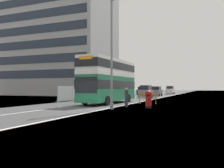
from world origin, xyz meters
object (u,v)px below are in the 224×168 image
at_px(red_pillar_postbox, 148,98).
at_px(car_receding_far, 142,91).
at_px(double_decker_bus, 109,80).
at_px(car_oncoming_near, 146,92).
at_px(pedestrian_at_kerb, 126,97).
at_px(car_far_side, 170,90).
at_px(car_receding_mid, 156,92).
at_px(lamppost_foreground, 112,56).
at_px(roadworks_barrier, 148,98).

relative_size(red_pillar_postbox, car_receding_far, 0.37).
height_order(double_decker_bus, car_oncoming_near, double_decker_bus).
height_order(double_decker_bus, red_pillar_postbox, double_decker_bus).
bearing_deg(red_pillar_postbox, pedestrian_at_kerb, 171.04).
bearing_deg(car_far_side, double_decker_bus, -90.48).
distance_m(car_receding_mid, car_receding_far, 8.32).
relative_size(car_receding_far, car_far_side, 1.04).
bearing_deg(car_oncoming_near, lamppost_foreground, -82.05).
xyz_separation_m(lamppost_foreground, pedestrian_at_kerb, (0.34, 2.83, -3.58)).
distance_m(lamppost_foreground, roadworks_barrier, 8.65).
distance_m(red_pillar_postbox, car_receding_mid, 30.82).
bearing_deg(car_far_side, roadworks_barrier, -84.43).
distance_m(car_oncoming_near, car_receding_mid, 8.17).
distance_m(double_decker_bus, car_receding_mid, 25.83).
xyz_separation_m(double_decker_bus, car_oncoming_near, (-0.22, 17.61, -1.64)).
height_order(car_far_side, pedestrian_at_kerb, car_far_side).
distance_m(red_pillar_postbox, roadworks_barrier, 5.38).
distance_m(car_receding_mid, car_far_side, 16.12).
height_order(lamppost_foreground, roadworks_barrier, lamppost_foreground).
height_order(double_decker_bus, lamppost_foreground, lamppost_foreground).
bearing_deg(car_far_side, car_oncoming_near, -91.35).
xyz_separation_m(double_decker_bus, lamppost_foreground, (3.21, -6.98, 1.80)).
height_order(lamppost_foreground, car_receding_mid, lamppost_foreground).
xyz_separation_m(roadworks_barrier, pedestrian_at_kerb, (-0.82, -4.85, 0.22)).
bearing_deg(red_pillar_postbox, car_receding_far, 106.10).
xyz_separation_m(red_pillar_postbox, car_receding_mid, (-5.78, 30.27, 0.10)).
relative_size(lamppost_foreground, roadworks_barrier, 4.76).
relative_size(car_receding_mid, car_receding_far, 1.07).
height_order(double_decker_bus, car_receding_far, double_decker_bus).
bearing_deg(car_receding_far, lamppost_foreground, -78.35).
xyz_separation_m(lamppost_foreground, car_far_side, (-2.86, 48.87, -3.44)).
relative_size(lamppost_foreground, red_pillar_postbox, 5.99).
relative_size(double_decker_bus, lamppost_foreground, 1.15).
bearing_deg(car_oncoming_near, car_receding_far, 107.53).
bearing_deg(double_decker_bus, car_oncoming_near, 90.72).
relative_size(red_pillar_postbox, car_oncoming_near, 0.35).
height_order(red_pillar_postbox, car_oncoming_near, car_oncoming_near).
distance_m(car_receding_mid, pedestrian_at_kerb, 30.13).
height_order(red_pillar_postbox, pedestrian_at_kerb, pedestrian_at_kerb).
relative_size(red_pillar_postbox, car_far_side, 0.39).
xyz_separation_m(double_decker_bus, car_receding_far, (-4.92, 32.49, -1.73)).
distance_m(red_pillar_postbox, pedestrian_at_kerb, 2.23).
xyz_separation_m(car_receding_mid, car_receding_far, (-4.90, 6.72, -0.02)).
bearing_deg(car_receding_far, double_decker_bus, -81.38).
relative_size(roadworks_barrier, car_receding_mid, 0.44).
xyz_separation_m(double_decker_bus, roadworks_barrier, (4.37, 0.70, -1.99)).
relative_size(car_far_side, pedestrian_at_kerb, 2.27).
relative_size(car_oncoming_near, pedestrian_at_kerb, 2.48).
height_order(lamppost_foreground, car_far_side, lamppost_foreground).
bearing_deg(double_decker_bus, lamppost_foreground, -65.28).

